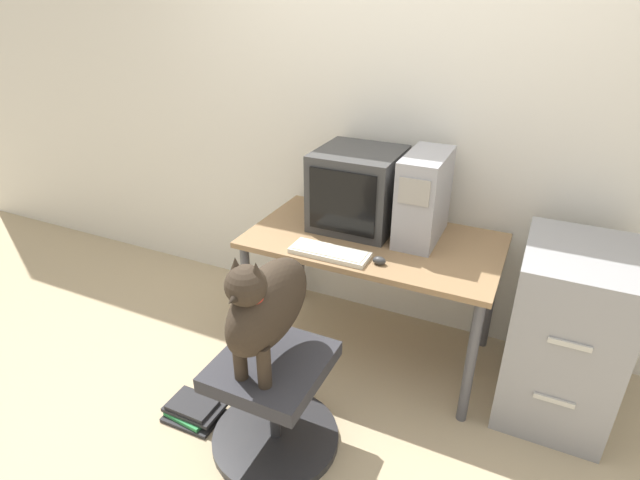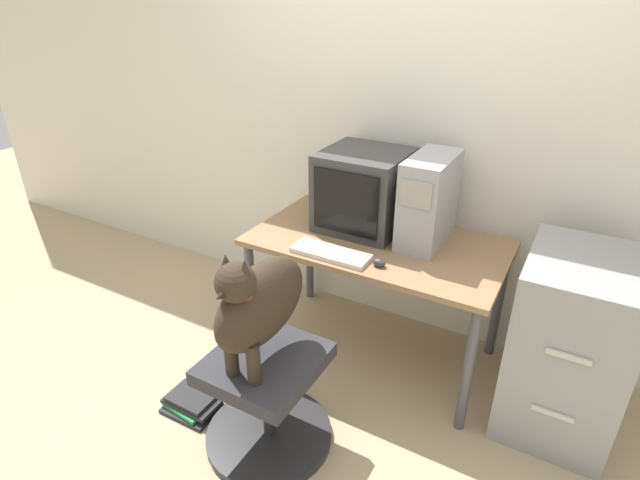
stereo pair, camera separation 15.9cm
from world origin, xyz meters
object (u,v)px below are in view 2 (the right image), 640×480
object	(u,v)px
filing_cabinet	(568,344)
keyboard	(331,253)
dog	(258,302)
crt_monitor	(364,190)
pc_tower	(429,200)
book_stack_floor	(192,403)
office_chair	(267,399)

from	to	relation	value
filing_cabinet	keyboard	bearing A→B (deg)	-167.62
keyboard	dog	xyz separation A→B (m)	(-0.02, -0.58, 0.04)
keyboard	crt_monitor	bearing A→B (deg)	91.83
pc_tower	filing_cabinet	bearing A→B (deg)	-10.21
book_stack_floor	crt_monitor	bearing A→B (deg)	65.71
dog	filing_cabinet	world-z (taller)	dog
pc_tower	office_chair	world-z (taller)	pc_tower
dog	filing_cabinet	size ratio (longest dim) A/B	0.63
pc_tower	dog	bearing A→B (deg)	-111.00
keyboard	office_chair	bearing A→B (deg)	-91.77
office_chair	filing_cabinet	size ratio (longest dim) A/B	0.67
office_chair	crt_monitor	bearing A→B (deg)	89.71
keyboard	dog	size ratio (longest dim) A/B	0.72
pc_tower	book_stack_floor	distance (m)	1.59
dog	book_stack_floor	xyz separation A→B (m)	(-0.45, -0.03, -0.75)
keyboard	book_stack_floor	world-z (taller)	keyboard
crt_monitor	dog	size ratio (longest dim) A/B	0.80
pc_tower	office_chair	size ratio (longest dim) A/B	0.77
pc_tower	keyboard	distance (m)	0.57
book_stack_floor	office_chair	bearing A→B (deg)	5.35
dog	filing_cabinet	bearing A→B (deg)	35.99
crt_monitor	pc_tower	bearing A→B (deg)	-1.43
keyboard	filing_cabinet	xyz separation A→B (m)	(1.13, 0.25, -0.30)
keyboard	book_stack_floor	size ratio (longest dim) A/B	1.43
dog	book_stack_floor	distance (m)	0.87
office_chair	book_stack_floor	bearing A→B (deg)	-174.65
crt_monitor	dog	world-z (taller)	crt_monitor
office_chair	book_stack_floor	xyz separation A→B (m)	(-0.45, -0.04, -0.21)
keyboard	dog	distance (m)	0.59
filing_cabinet	office_chair	bearing A→B (deg)	-144.56
pc_tower	office_chair	bearing A→B (deg)	-111.33
office_chair	dog	xyz separation A→B (m)	(0.00, -0.02, 0.54)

